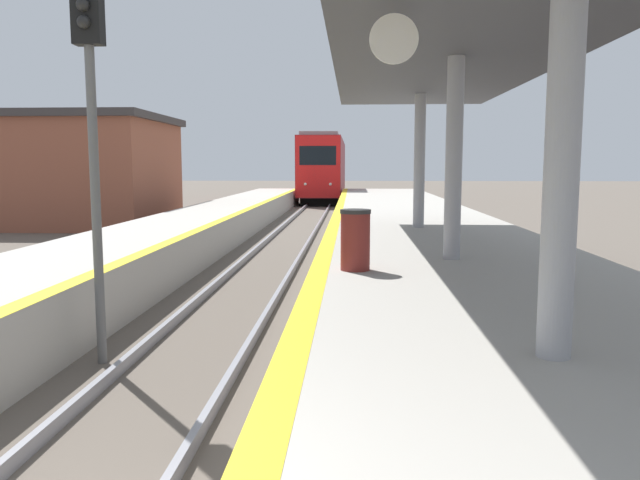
{
  "coord_description": "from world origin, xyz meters",
  "views": [
    {
      "loc": [
        2.16,
        -2.25,
        2.58
      ],
      "look_at": [
        1.3,
        13.98,
        0.62
      ],
      "focal_mm": 35.0,
      "sensor_mm": 36.0,
      "label": 1
    }
  ],
  "objects": [
    {
      "name": "station_building",
      "position": [
        -10.29,
        24.1,
        2.36
      ],
      "size": [
        8.86,
        7.11,
        4.68
      ],
      "color": "brown",
      "rests_on": "ground"
    },
    {
      "name": "station_canopy",
      "position": [
        3.84,
        8.33,
        4.35
      ],
      "size": [
        4.08,
        16.32,
        3.56
      ],
      "color": "#99999E",
      "rests_on": "platform_right"
    },
    {
      "name": "train",
      "position": [
        0.0,
        45.46,
        2.36
      ],
      "size": [
        2.8,
        19.43,
        4.64
      ],
      "color": "black",
      "rests_on": "ground"
    },
    {
      "name": "signal_near",
      "position": [
        -1.11,
        5.5,
        3.43
      ],
      "size": [
        0.36,
        0.31,
        4.95
      ],
      "color": "#595959",
      "rests_on": "ground"
    },
    {
      "name": "trash_bin",
      "position": [
        2.2,
        7.12,
        1.46
      ],
      "size": [
        0.47,
        0.47,
        0.92
      ],
      "color": "maroon",
      "rests_on": "platform_right"
    }
  ]
}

